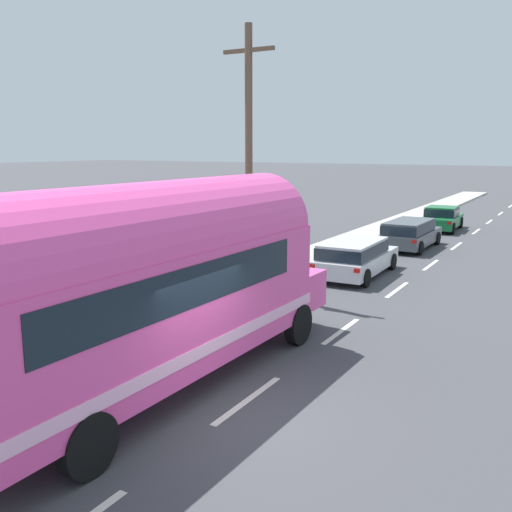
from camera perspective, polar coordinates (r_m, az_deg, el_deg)
ground_plane at (r=10.73m, az=-2.73°, el=-15.47°), size 300.00×300.00×0.00m
lane_markings at (r=22.44m, az=9.08°, el=-1.52°), size 3.71×80.00×0.01m
sidewalk_slab at (r=21.17m, az=1.02°, el=-1.93°), size 2.36×90.00×0.15m
utility_pole at (r=18.58m, az=-0.72°, el=9.82°), size 1.80×0.24×8.50m
painted_bus at (r=10.79m, az=-11.75°, el=-2.51°), size 2.77×11.25×4.12m
car_lead at (r=21.49m, az=9.84°, el=0.05°), size 2.05×4.76×1.37m
car_second at (r=27.92m, az=15.10°, el=2.31°), size 1.96×4.65×1.37m
car_third at (r=34.85m, az=18.04°, el=3.67°), size 2.06×4.38×1.37m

